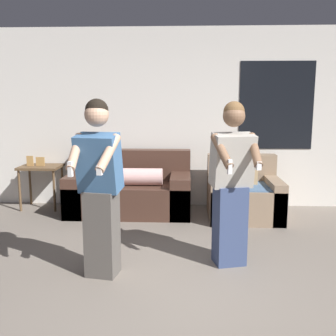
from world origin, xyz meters
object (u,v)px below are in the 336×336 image
at_px(side_table, 41,172).
at_px(person_left, 100,188).
at_px(couch, 130,191).
at_px(armchair, 244,196).
at_px(person_right, 232,184).

xyz_separation_m(side_table, person_left, (1.41, -2.28, 0.29)).
distance_m(couch, armchair, 1.64).
bearing_deg(person_left, person_right, 14.36).
relative_size(person_left, person_right, 1.01).
relative_size(armchair, side_table, 1.22).
bearing_deg(person_left, armchair, 50.46).
xyz_separation_m(armchair, person_left, (-1.60, -1.94, 0.55)).
distance_m(couch, person_left, 2.17).
height_order(armchair, person_left, person_left).
bearing_deg(side_table, person_left, -58.31).
distance_m(side_table, person_left, 2.69).
relative_size(side_table, person_left, 0.49).
height_order(armchair, person_right, person_right).
height_order(person_left, person_right, person_left).
distance_m(side_table, person_right, 3.30).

